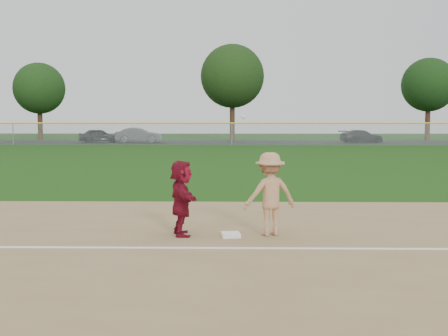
{
  "coord_description": "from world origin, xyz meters",
  "views": [
    {
      "loc": [
        0.23,
        -10.93,
        2.39
      ],
      "look_at": [
        0.0,
        1.5,
        1.3
      ],
      "focal_mm": 45.0,
      "sensor_mm": 36.0,
      "label": 1
    }
  ],
  "objects_px": {
    "car_mid": "(139,135)",
    "car_right": "(362,136)",
    "first_base": "(231,235)",
    "car_left": "(99,136)",
    "base_runner": "(181,198)"
  },
  "relations": [
    {
      "from": "car_mid",
      "to": "base_runner",
      "type": "bearing_deg",
      "value": -174.9
    },
    {
      "from": "base_runner",
      "to": "car_left",
      "type": "relative_size",
      "value": 0.38
    },
    {
      "from": "base_runner",
      "to": "car_mid",
      "type": "distance_m",
      "value": 45.22
    },
    {
      "from": "first_base",
      "to": "base_runner",
      "type": "height_order",
      "value": "base_runner"
    },
    {
      "from": "first_base",
      "to": "car_mid",
      "type": "relative_size",
      "value": 0.08
    },
    {
      "from": "first_base",
      "to": "car_right",
      "type": "distance_m",
      "value": 46.78
    },
    {
      "from": "car_mid",
      "to": "car_right",
      "type": "relative_size",
      "value": 1.05
    },
    {
      "from": "car_mid",
      "to": "car_right",
      "type": "bearing_deg",
      "value": -94.49
    },
    {
      "from": "car_left",
      "to": "car_mid",
      "type": "distance_m",
      "value": 4.02
    },
    {
      "from": "base_runner",
      "to": "car_right",
      "type": "xyz_separation_m",
      "value": [
        13.76,
        44.88,
        -0.15
      ]
    },
    {
      "from": "car_left",
      "to": "first_base",
      "type": "bearing_deg",
      "value": 175.56
    },
    {
      "from": "car_left",
      "to": "car_right",
      "type": "height_order",
      "value": "car_left"
    },
    {
      "from": "car_right",
      "to": "first_base",
      "type": "bearing_deg",
      "value": 148.68
    },
    {
      "from": "car_left",
      "to": "car_mid",
      "type": "bearing_deg",
      "value": -115.49
    },
    {
      "from": "first_base",
      "to": "car_right",
      "type": "xyz_separation_m",
      "value": [
        12.76,
        45.01,
        0.58
      ]
    }
  ]
}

